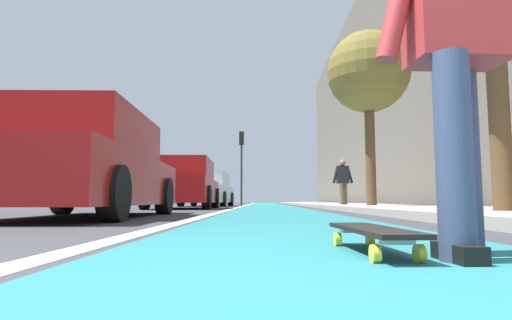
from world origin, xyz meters
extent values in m
plane|color=#38383D|center=(10.00, 0.00, 0.00)|extent=(80.00, 80.00, 0.00)
cube|color=#237075|center=(24.00, 0.00, 0.00)|extent=(56.00, 2.02, 0.00)
cube|color=silver|center=(20.00, 1.16, 0.00)|extent=(52.00, 0.16, 0.01)
cube|color=#9E9B93|center=(18.00, -3.12, 0.06)|extent=(52.00, 3.20, 0.11)
cube|color=#675E54|center=(22.00, -5.82, 6.05)|extent=(40.00, 1.20, 12.10)
cylinder|color=yellow|center=(1.41, -0.11, 0.04)|extent=(0.07, 0.03, 0.07)
cylinder|color=yellow|center=(1.42, -0.28, 0.04)|extent=(0.07, 0.03, 0.07)
cylinder|color=yellow|center=(0.82, -0.15, 0.04)|extent=(0.07, 0.03, 0.07)
cylinder|color=yellow|center=(0.83, -0.32, 0.04)|extent=(0.07, 0.03, 0.07)
cube|color=silver|center=(1.42, -0.19, 0.08)|extent=(0.07, 0.12, 0.02)
cube|color=silver|center=(0.82, -0.23, 0.08)|extent=(0.07, 0.12, 0.02)
cube|color=black|center=(1.12, -0.21, 0.10)|extent=(0.85, 0.25, 0.02)
cylinder|color=#384260|center=(0.84, -0.47, 0.41)|extent=(0.14, 0.14, 0.82)
cylinder|color=#384260|center=(1.11, -0.63, 0.41)|extent=(0.14, 0.14, 0.82)
cube|color=black|center=(0.84, -0.47, 0.04)|extent=(0.27, 0.12, 0.07)
cube|color=maroon|center=(5.22, 2.85, 0.53)|extent=(4.62, 2.04, 0.70)
cube|color=maroon|center=(5.07, 2.85, 1.18)|extent=(2.57, 1.81, 0.60)
cube|color=#4C606B|center=(6.32, 2.89, 1.18)|extent=(0.10, 1.64, 0.51)
cylinder|color=black|center=(6.60, 3.79, 0.32)|extent=(0.64, 0.24, 0.63)
cylinder|color=black|center=(6.67, 2.02, 0.32)|extent=(0.64, 0.24, 0.63)
cylinder|color=black|center=(3.84, 1.91, 0.32)|extent=(0.64, 0.24, 0.63)
cube|color=maroon|center=(12.04, 2.68, 0.54)|extent=(4.50, 1.89, 0.70)
cube|color=maroon|center=(11.89, 2.67, 1.19)|extent=(2.50, 1.69, 0.60)
cube|color=#4C606B|center=(13.11, 2.71, 1.19)|extent=(0.08, 1.55, 0.51)
cylinder|color=black|center=(13.39, 3.55, 0.33)|extent=(0.66, 0.24, 0.65)
cylinder|color=black|center=(13.44, 1.88, 0.33)|extent=(0.66, 0.24, 0.65)
cylinder|color=black|center=(10.63, 3.47, 0.33)|extent=(0.66, 0.24, 0.65)
cylinder|color=black|center=(10.68, 1.80, 0.33)|extent=(0.66, 0.24, 0.65)
cube|color=#B7B7BC|center=(17.79, 2.71, 0.52)|extent=(4.29, 2.01, 0.70)
cube|color=#B7B7BC|center=(17.64, 2.72, 1.17)|extent=(2.39, 1.78, 0.60)
cube|color=#4C606B|center=(18.80, 2.67, 1.17)|extent=(0.11, 1.61, 0.51)
cylinder|color=black|center=(19.13, 3.53, 0.31)|extent=(0.63, 0.25, 0.62)
cylinder|color=black|center=(19.06, 1.79, 0.31)|extent=(0.63, 0.25, 0.62)
cylinder|color=black|center=(16.52, 3.64, 0.31)|extent=(0.63, 0.25, 0.62)
cylinder|color=black|center=(16.45, 1.90, 0.31)|extent=(0.63, 0.25, 0.62)
cylinder|color=#2D2D2D|center=(24.41, 1.56, 1.79)|extent=(0.12, 0.12, 3.58)
cube|color=black|center=(24.41, 1.56, 3.98)|extent=(0.24, 0.28, 0.80)
sphere|color=#360606|center=(24.54, 1.56, 4.24)|extent=(0.16, 0.16, 0.16)
sphere|color=gold|center=(24.54, 1.56, 3.98)|extent=(0.16, 0.16, 0.16)
sphere|color=black|center=(24.54, 1.56, 3.72)|extent=(0.16, 0.16, 0.16)
cylinder|color=brown|center=(4.52, -2.72, 1.40)|extent=(0.25, 0.25, 2.79)
cylinder|color=brown|center=(10.96, -2.72, 1.53)|extent=(0.27, 0.27, 3.07)
sphere|color=olive|center=(10.96, -2.72, 3.88)|extent=(2.32, 2.32, 2.32)
cylinder|color=brown|center=(14.19, -2.62, 0.42)|extent=(0.14, 0.14, 0.84)
cylinder|color=brown|center=(13.92, -2.43, 0.42)|extent=(0.14, 0.14, 0.84)
cube|color=black|center=(14.19, -2.62, 0.04)|extent=(0.27, 0.10, 0.07)
cube|color=black|center=(14.06, -2.52, 1.15)|extent=(0.25, 0.41, 0.61)
cylinder|color=black|center=(14.06, -2.76, 1.15)|extent=(0.09, 0.24, 0.62)
cylinder|color=black|center=(14.06, -2.27, 1.15)|extent=(0.09, 0.24, 0.62)
sphere|color=#936B4C|center=(14.06, -2.52, 1.57)|extent=(0.23, 0.23, 0.23)
camera|label=1|loc=(-0.81, 0.28, 0.23)|focal=29.78mm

